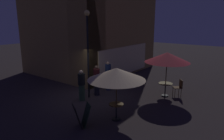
% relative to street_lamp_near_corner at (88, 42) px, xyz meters
% --- Properties ---
extents(ground_plane, '(60.00, 60.00, 0.00)m').
position_rel_street_lamp_near_corner_xyz_m(ground_plane, '(0.06, -0.06, -3.07)').
color(ground_plane, '#2F2728').
extents(cafe_building, '(8.75, 7.60, 9.20)m').
position_rel_street_lamp_near_corner_xyz_m(cafe_building, '(3.67, 3.05, 1.52)').
color(cafe_building, '#9F7D43').
rests_on(cafe_building, ground).
extents(street_lamp_near_corner, '(0.29, 0.29, 4.69)m').
position_rel_street_lamp_near_corner_xyz_m(street_lamp_near_corner, '(0.00, 0.00, 0.00)').
color(street_lamp_near_corner, black).
rests_on(street_lamp_near_corner, ground).
extents(menu_sandwich_board, '(0.85, 0.81, 0.94)m').
position_rel_street_lamp_near_corner_xyz_m(menu_sandwich_board, '(-2.59, -2.05, -2.59)').
color(menu_sandwich_board, black).
rests_on(menu_sandwich_board, ground).
extents(cafe_table_0, '(0.62, 0.62, 0.73)m').
position_rel_street_lamp_near_corner_xyz_m(cafe_table_0, '(-1.27, -2.79, -2.59)').
color(cafe_table_0, black).
rests_on(cafe_table_0, ground).
extents(cafe_table_1, '(0.78, 0.78, 0.76)m').
position_rel_street_lamp_near_corner_xyz_m(cafe_table_1, '(2.72, -3.30, -2.50)').
color(cafe_table_1, black).
rests_on(cafe_table_1, ground).
extents(patio_umbrella_0, '(2.42, 2.42, 2.29)m').
position_rel_street_lamp_near_corner_xyz_m(patio_umbrella_0, '(-1.27, -2.79, -1.04)').
color(patio_umbrella_0, black).
rests_on(patio_umbrella_0, ground).
extents(patio_umbrella_1, '(2.44, 2.44, 2.50)m').
position_rel_street_lamp_near_corner_xyz_m(patio_umbrella_1, '(2.72, -3.30, -0.85)').
color(patio_umbrella_1, black).
rests_on(patio_umbrella_1, ground).
extents(cafe_chair_0, '(0.61, 0.61, 0.95)m').
position_rel_street_lamp_near_corner_xyz_m(cafe_chair_0, '(3.22, -3.90, -2.49)').
color(cafe_chair_0, brown).
rests_on(cafe_chair_0, ground).
extents(patron_standing_0, '(0.36, 0.36, 1.78)m').
position_rel_street_lamp_near_corner_xyz_m(patron_standing_0, '(1.64, -0.06, -2.18)').
color(patron_standing_0, '#252D4B').
rests_on(patron_standing_0, ground).
extents(patron_standing_1, '(0.38, 0.38, 1.67)m').
position_rel_street_lamp_near_corner_xyz_m(patron_standing_1, '(-0.56, -0.01, -2.24)').
color(patron_standing_1, '#314B30').
rests_on(patron_standing_1, ground).
extents(patron_standing_2, '(0.36, 0.36, 1.73)m').
position_rel_street_lamp_near_corner_xyz_m(patron_standing_2, '(0.54, -0.10, -2.20)').
color(patron_standing_2, black).
rests_on(patron_standing_2, ground).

